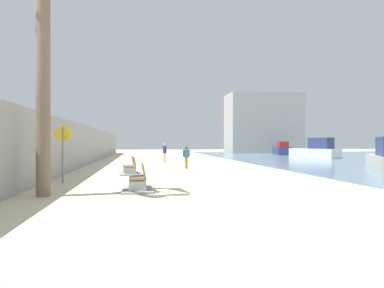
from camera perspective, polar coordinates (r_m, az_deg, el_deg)
ground_plane at (r=29.02m, az=-2.30°, el=-3.24°), size 120.00×120.00×0.00m
seawall at (r=29.17m, az=-17.12°, el=-0.23°), size 0.80×64.00×3.06m
palm_tree at (r=13.38m, az=-22.71°, el=19.11°), size 2.84×2.99×8.12m
bench_near at (r=13.31m, az=-8.61°, el=-6.38°), size 1.14×2.12×0.98m
bench_far at (r=20.12m, az=-9.88°, el=-4.13°), size 1.31×2.20×0.98m
person_walking at (r=24.13m, az=-0.92°, el=-1.88°), size 0.50×0.28×1.52m
person_standing at (r=31.04m, az=-4.40°, el=-1.18°), size 0.31×0.48×1.70m
boat_mid_bay at (r=42.32m, az=19.20°, el=-0.99°), size 3.99×6.15×2.26m
boat_far_right at (r=52.53m, az=14.15°, el=-0.86°), size 3.46×7.34×1.87m
pedestrian_sign at (r=16.51m, az=-19.96°, el=-0.34°), size 0.85×0.08×2.58m
harbor_building at (r=60.37m, az=11.34°, el=3.18°), size 12.00×6.00×9.71m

